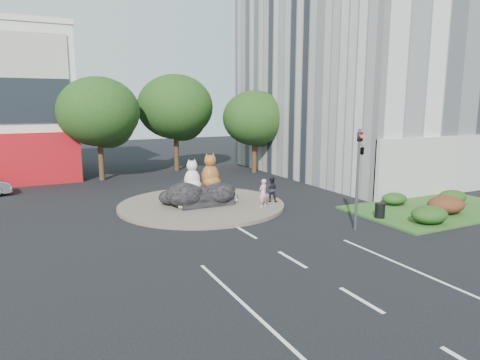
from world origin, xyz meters
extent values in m
plane|color=black|center=(0.00, 0.00, 0.00)|extent=(120.00, 120.00, 0.00)
cylinder|color=brown|center=(0.00, 10.00, 0.10)|extent=(10.00, 10.00, 0.20)
cube|color=#2D4E1A|center=(12.00, 3.00, 0.06)|extent=(10.00, 6.00, 0.12)
cylinder|color=#382314|center=(-4.00, 22.00, 1.87)|extent=(0.44, 0.44, 3.74)
ellipsoid|color=black|center=(-4.00, 22.00, 5.53)|extent=(6.46, 6.46, 5.49)
sphere|color=black|center=(-3.20, 22.50, 4.68)|extent=(4.25, 4.25, 4.25)
sphere|color=black|center=(-4.70, 21.70, 4.93)|extent=(3.74, 3.74, 3.74)
cylinder|color=#382314|center=(3.00, 24.00, 1.98)|extent=(0.44, 0.44, 3.96)
ellipsoid|color=black|center=(3.00, 24.00, 5.85)|extent=(6.84, 6.84, 5.81)
sphere|color=black|center=(3.80, 24.50, 4.95)|extent=(4.50, 4.50, 4.50)
sphere|color=black|center=(2.30, 23.70, 5.22)|extent=(3.96, 3.96, 3.96)
cylinder|color=#382314|center=(9.00, 20.00, 1.65)|extent=(0.44, 0.44, 3.30)
ellipsoid|color=black|center=(9.00, 20.00, 4.88)|extent=(5.70, 5.70, 4.84)
sphere|color=black|center=(9.80, 20.50, 4.12)|extent=(3.75, 3.75, 3.75)
sphere|color=black|center=(8.30, 19.70, 4.35)|extent=(3.30, 3.30, 3.30)
ellipsoid|color=black|center=(9.00, 1.00, 0.57)|extent=(2.00, 1.60, 0.90)
ellipsoid|color=#441C12|center=(11.50, 2.00, 0.61)|extent=(2.20, 1.76, 0.99)
ellipsoid|color=black|center=(14.00, 3.50, 0.53)|extent=(1.80, 1.44, 0.81)
ellipsoid|color=black|center=(10.50, 4.80, 0.48)|extent=(1.60, 1.28, 0.72)
cylinder|color=#595B60|center=(5.00, 2.00, 2.50)|extent=(0.14, 0.14, 5.00)
imported|color=black|center=(5.00, 2.00, 4.20)|extent=(0.21, 0.26, 1.30)
imported|color=black|center=(5.20, 2.00, 4.00)|extent=(0.26, 1.24, 0.50)
sphere|color=red|center=(5.00, 1.82, 4.65)|extent=(0.18, 0.18, 0.18)
cylinder|color=#595B60|center=(13.00, 8.00, 4.00)|extent=(0.18, 0.18, 8.00)
cylinder|color=#595B60|center=(12.00, 8.00, 8.00)|extent=(2.00, 0.12, 0.12)
cube|color=silver|center=(11.00, 8.00, 7.90)|extent=(0.50, 0.22, 0.12)
imported|color=pink|center=(2.93, 7.60, 1.02)|extent=(0.70, 0.58, 1.65)
imported|color=black|center=(4.00, 8.46, 1.00)|extent=(0.98, 0.95, 1.60)
cylinder|color=black|center=(7.50, 2.92, 0.52)|extent=(0.66, 0.66, 0.80)
camera|label=1|loc=(-9.13, -13.72, 6.22)|focal=32.00mm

